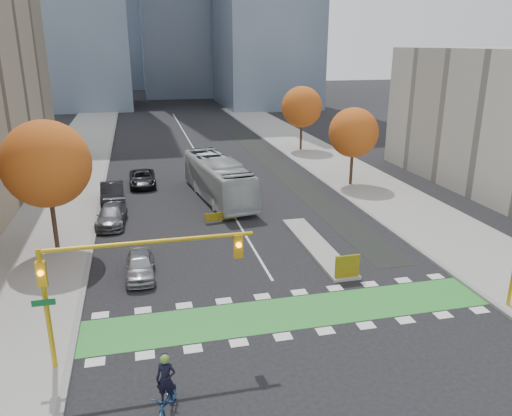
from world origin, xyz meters
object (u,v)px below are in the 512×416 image
tree_east_near (353,133)px  cyclist (167,396)px  traffic_signal_west (113,271)px  parked_car_d (142,178)px  hazard_board (347,266)px  tree_east_far (302,107)px  parked_car_a (140,265)px  bus (218,179)px  parked_car_c (112,215)px  parked_car_b (112,194)px  tree_west (46,164)px

tree_east_near → cyclist: size_ratio=2.85×
traffic_signal_west → parked_car_d: bearing=87.0°
hazard_board → parked_car_d: (-10.50, 22.15, -0.11)m
tree_east_near → tree_east_far: tree_east_far is taller
tree_east_far → parked_car_a: size_ratio=1.92×
traffic_signal_west → parked_car_d: traffic_signal_west is taller
parked_car_d → parked_car_a: bearing=-91.9°
hazard_board → parked_car_a: bearing=164.5°
tree_east_near → parked_car_a: (-19.03, -14.74, -4.18)m
bus → tree_east_far: bearing=45.4°
parked_car_c → parked_car_a: bearing=-73.8°
tree_east_near → cyclist: (-18.29, -26.22, -4.04)m
cyclist → parked_car_a: bearing=113.1°
cyclist → parked_car_c: 20.72m
tree_east_far → parked_car_b: bearing=-142.2°
hazard_board → parked_car_d: 24.51m
parked_car_b → parked_car_c: bearing=-90.6°
parked_car_a → parked_car_b: (-1.95, 14.09, 0.16)m
tree_west → parked_car_d: 16.13m
traffic_signal_west → parked_car_c: (-0.94, 16.86, -3.35)m
cyclist → parked_car_b: cyclist is taller
hazard_board → traffic_signal_west: bearing=-158.5°
tree_west → traffic_signal_west: size_ratio=0.96×
parked_car_a → tree_west: bearing=137.5°
hazard_board → bus: bearing=104.7°
tree_east_near → parked_car_a: bearing=-142.2°
tree_west → cyclist: bearing=-70.6°
cyclist → parked_car_a: (-0.73, 11.48, -0.15)m
hazard_board → parked_car_b: bearing=127.1°
tree_east_near → bus: bearing=-174.9°
tree_east_far → bus: (-12.89, -17.11, -3.54)m
tree_east_near → parked_car_d: (-18.50, 4.35, -4.17)m
tree_east_far → parked_car_a: bearing=-122.4°
parked_car_a → tree_east_far: bearing=58.7°
parked_car_a → traffic_signal_west: bearing=-95.5°
tree_east_near → traffic_signal_west: tree_east_near is taller
parked_car_c → parked_car_d: (2.37, 10.00, 0.01)m
hazard_board → tree_west: 18.44m
parked_car_a → parked_car_c: bearing=102.6°
bus → cyclist: bearing=-110.8°
traffic_signal_west → parked_car_b: traffic_signal_west is taller
traffic_signal_west → cyclist: 5.17m
tree_east_far → parked_car_d: (-19.00, -11.65, -4.55)m
tree_east_near → tree_west: bearing=-157.4°
parked_car_a → parked_car_c: 9.27m
tree_west → bus: bearing=37.5°
hazard_board → tree_west: bearing=154.0°
hazard_board → tree_west: (-16.00, 7.80, 4.82)m
bus → parked_car_c: bearing=-159.4°
parked_car_a → parked_car_b: 14.22m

